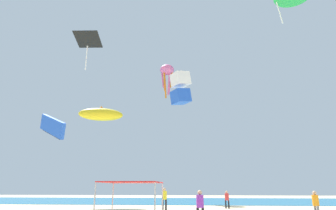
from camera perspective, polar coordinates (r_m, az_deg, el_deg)
ocean_strip at (r=43.55m, az=3.82°, el=-18.75°), size 110.00×22.08×0.03m
canopy_tent at (r=16.72m, az=-7.28°, el=-15.47°), size 3.17×3.35×2.18m
person_near_tent at (r=16.81m, az=6.50°, el=-19.17°), size 0.44×0.41×1.72m
person_leftmost at (r=26.24m, az=-0.75°, el=-18.06°), size 0.46×0.44×1.85m
person_central at (r=28.27m, az=11.83°, el=-17.94°), size 0.42×0.37×1.57m
person_rightmost at (r=21.10m, az=27.71°, el=-17.01°), size 0.39×0.44×1.66m
kite_inflatable_yellow at (r=33.77m, az=-13.43°, el=-1.84°), size 5.28×2.80×1.80m
kite_box_white at (r=22.85m, az=2.56°, el=3.46°), size 1.82×1.78×2.73m
kite_octopus_pink at (r=44.33m, az=-0.20°, el=6.79°), size 2.21×2.21×5.21m
kite_diamond_black at (r=28.02m, az=-15.90°, el=12.34°), size 2.44×2.40×3.36m
kite_parafoil_blue at (r=29.20m, az=-22.37°, el=-4.02°), size 4.17×3.52×3.13m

